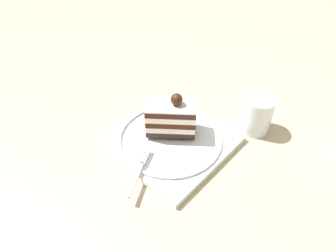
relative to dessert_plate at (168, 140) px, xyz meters
name	(u,v)px	position (x,y,z in m)	size (l,w,h in m)	color
ground_plane	(170,144)	(0.00, 0.00, -0.01)	(2.40, 2.40, 0.00)	tan
dessert_plate	(168,140)	(0.00, 0.00, 0.00)	(0.28, 0.28, 0.02)	white
cake_slice	(171,117)	(-0.02, -0.02, 0.05)	(0.12, 0.11, 0.09)	#302117
fork	(140,170)	(0.09, 0.04, 0.01)	(0.09, 0.09, 0.00)	silver
drink_glass_far	(257,116)	(-0.18, 0.07, 0.03)	(0.06, 0.06, 0.08)	silver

